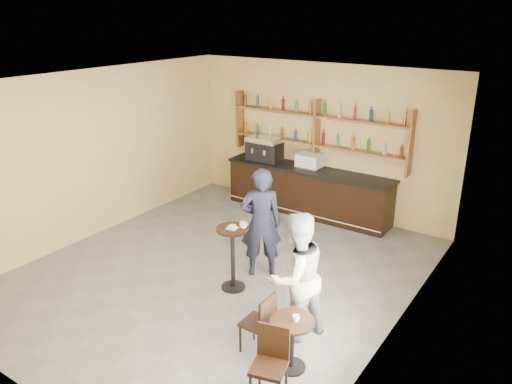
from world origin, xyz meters
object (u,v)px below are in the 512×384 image
Objects in this scene: pedestal_table at (233,259)px; cafe_table at (292,344)px; pastry_case at (310,162)px; man_main at (261,223)px; chair_west at (257,322)px; patron_second at (296,276)px; bar_counter at (308,191)px; chair_south at (269,367)px; espresso_machine at (265,149)px.

pedestal_table is 1.50× the size of cafe_table.
man_main reaches higher than pastry_case.
patron_second reaches higher than chair_west.
pastry_case is 5.15m from cafe_table.
man_main is 2.47m from cafe_table.
pedestal_table is 0.58× the size of patron_second.
pedestal_table is 1.60m from chair_west.
bar_counter is at bearing -158.41° from chair_west.
patron_second is (-0.36, 1.22, 0.46)m from chair_south.
pastry_case is 4.88m from chair_west.
bar_counter is 2.90m from man_main.
pedestal_table is at bearing 44.04° from man_main.
pastry_case is 5.69m from chair_south.
man_main is at bearing -147.04° from chair_west.
man_main is 1.04× the size of patron_second.
chair_south is at bearing -62.03° from espresso_machine.
man_main reaches higher than cafe_table.
pastry_case is 0.76× the size of cafe_table.
bar_counter is 4.82m from chair_west.
man_main is at bearing 110.08° from chair_south.
pastry_case is at bearing 98.50° from pedestal_table.
espresso_machine is 1.39× the size of pastry_case.
cafe_table is at bearing -59.09° from espresso_machine.
pastry_case is 0.51× the size of pedestal_table.
pedestal_table is 2.07m from cafe_table.
pedestal_table is at bearing -81.16° from bar_counter.
espresso_machine reaches higher than chair_south.
cafe_table is at bearing -62.00° from pastry_case.
patron_second is at bearing -63.60° from bar_counter.
man_main is 2.11× the size of chair_south.
espresso_machine reaches higher than chair_west.
chair_west is at bearing -42.07° from pedestal_table.
pastry_case is at bearing -158.64° from chair_west.
bar_counter is 5.09m from cafe_table.
bar_counter reaches higher than chair_south.
pastry_case reaches higher than chair_west.
cafe_table is at bearing 96.24° from man_main.
man_main is 2.21× the size of chair_west.
chair_west is at bearing -69.11° from bar_counter.
bar_counter is 4.44× the size of chair_west.
bar_counter is 3.48m from pedestal_table.
patron_second reaches higher than pedestal_table.
chair_south is (2.30, -5.16, -0.73)m from pastry_case.
pedestal_table reaches higher than chair_west.
pedestal_table is at bearing 120.72° from chair_south.
chair_south is at bearing -85.24° from cafe_table.
man_main is at bearing 132.78° from cafe_table.
pedestal_table is (0.51, -3.44, -0.65)m from pastry_case.
chair_south is at bearing 88.88° from man_main.
man_main is at bearing 80.59° from pedestal_table.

